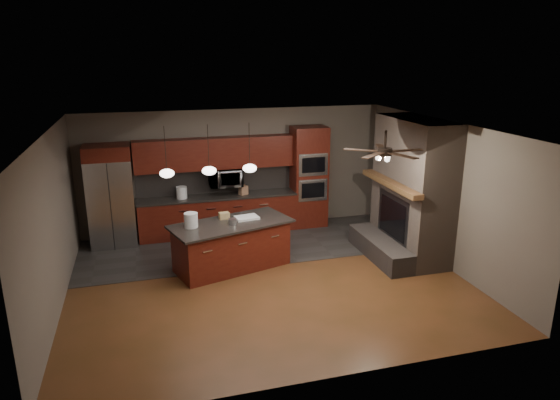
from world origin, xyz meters
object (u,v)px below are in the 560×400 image
object	(u,v)px
paint_can	(233,222)
counter_box	(243,190)
paint_tray	(247,218)
cardboard_box	(224,216)
white_bucket	(191,220)
microwave	(225,177)
kitchen_island	(232,245)
oven_tower	(309,177)
counter_bucket	(182,193)
refrigerator	(111,196)

from	to	relation	value
paint_can	counter_box	world-z (taller)	counter_box
paint_tray	cardboard_box	distance (m)	0.44
white_bucket	paint_tray	bearing A→B (deg)	10.38
paint_tray	white_bucket	bearing A→B (deg)	-177.99
microwave	kitchen_island	xyz separation A→B (m)	(-0.25, -2.02, -0.84)
oven_tower	counter_bucket	xyz separation A→B (m)	(-2.97, 0.01, -0.16)
oven_tower	paint_tray	world-z (taller)	oven_tower
paint_can	paint_tray	bearing A→B (deg)	38.25
kitchen_island	counter_bucket	bearing A→B (deg)	94.08
kitchen_island	paint_tray	bearing A→B (deg)	8.66
refrigerator	counter_box	bearing A→B (deg)	0.62
kitchen_island	white_bucket	size ratio (longest dim) A/B	9.08
kitchen_island	cardboard_box	xyz separation A→B (m)	(-0.08, 0.28, 0.52)
white_bucket	cardboard_box	world-z (taller)	white_bucket
refrigerator	cardboard_box	size ratio (longest dim) A/B	11.21
microwave	counter_box	distance (m)	0.50
refrigerator	cardboard_box	distance (m)	2.69
refrigerator	counter_box	distance (m)	2.87
cardboard_box	refrigerator	bearing A→B (deg)	136.99
kitchen_island	counter_bucket	world-z (taller)	counter_bucket
paint_tray	cardboard_box	xyz separation A→B (m)	(-0.42, 0.12, 0.04)
microwave	counter_bucket	distance (m)	1.03
oven_tower	white_bucket	xyz separation A→B (m)	(-2.97, -2.01, -0.14)
paint_tray	refrigerator	bearing A→B (deg)	137.57
cardboard_box	white_bucket	bearing A→B (deg)	-160.53
paint_tray	cardboard_box	bearing A→B (deg)	155.84
refrigerator	paint_tray	size ratio (longest dim) A/B	4.99
kitchen_island	cardboard_box	bearing A→B (deg)	90.17
oven_tower	paint_can	distance (m)	3.03
kitchen_island	white_bucket	bearing A→B (deg)	166.51
microwave	white_bucket	size ratio (longest dim) A/B	2.70
paint_tray	counter_box	distance (m)	1.79
paint_can	counter_box	size ratio (longest dim) A/B	0.82
oven_tower	counter_box	bearing A→B (deg)	-178.46
refrigerator	paint_can	world-z (taller)	refrigerator
paint_can	cardboard_box	xyz separation A→B (m)	(-0.10, 0.38, 0.01)
kitchen_island	paint_tray	xyz separation A→B (m)	(0.34, 0.16, 0.48)
microwave	paint_can	size ratio (longest dim) A/B	4.46
paint_can	cardboard_box	world-z (taller)	cardboard_box
counter_box	paint_can	bearing A→B (deg)	-130.56
white_bucket	cardboard_box	distance (m)	0.74
microwave	refrigerator	size ratio (longest dim) A/B	0.33
refrigerator	paint_can	distance (m)	3.00
microwave	cardboard_box	world-z (taller)	microwave
microwave	paint_tray	bearing A→B (deg)	-87.31
microwave	cardboard_box	bearing A→B (deg)	-100.78
paint_tray	microwave	bearing A→B (deg)	84.32
counter_bucket	oven_tower	bearing A→B (deg)	-0.14
counter_box	paint_tray	bearing A→B (deg)	-123.01
counter_bucket	counter_box	xyz separation A→B (m)	(1.38, -0.05, -0.03)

